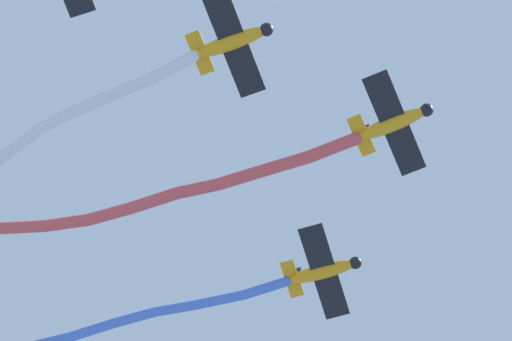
{
  "coord_description": "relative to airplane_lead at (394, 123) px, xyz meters",
  "views": [
    {
      "loc": [
        -20.88,
        -0.96,
        2.4
      ],
      "look_at": [
        4.5,
        13.13,
        68.72
      ],
      "focal_mm": 78.06,
      "sensor_mm": 36.0,
      "label": 1
    }
  ],
  "objects": [
    {
      "name": "smoke_trail_left_wing",
      "position": [
        4.24,
        20.15,
        -1.12
      ],
      "size": [
        5.92,
        18.08,
        2.82
      ],
      "color": "#4C75DB"
    },
    {
      "name": "airplane_left_wing",
      "position": [
        7.37,
        8.93,
        0.0
      ],
      "size": [
        7.41,
        5.62,
        1.83
      ],
      "rotation": [
        0.0,
        0.0,
        4.93
      ],
      "color": "orange"
    },
    {
      "name": "airplane_right_wing",
      "position": [
        -9.64,
        6.38,
        0.3
      ],
      "size": [
        7.39,
        5.57,
        1.83
      ],
      "rotation": [
        0.0,
        0.0,
        4.86
      ],
      "color": "orange"
    },
    {
      "name": "smoke_trail_right_wing",
      "position": [
        -10.24,
        17.15,
        0.37
      ],
      "size": [
        1.63,
        17.03,
        1.34
      ],
      "color": "white"
    },
    {
      "name": "airplane_lead",
      "position": [
        0.0,
        0.0,
        0.0
      ],
      "size": [
        7.35,
        5.51,
        1.83
      ],
      "rotation": [
        0.0,
        0.0,
        4.81
      ],
      "color": "orange"
    },
    {
      "name": "smoke_trail_lead",
      "position": [
        -2.4,
        16.93,
        1.81
      ],
      "size": [
        6.85,
        29.28,
        4.35
      ],
      "color": "#DB4C4C"
    }
  ]
}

